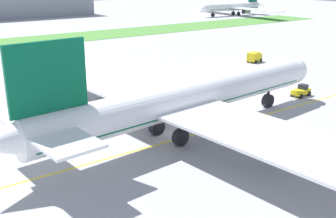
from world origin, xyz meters
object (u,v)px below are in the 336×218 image
(pushback_tug, at_px, (301,91))
(parked_airliner_far_centre, at_px, (233,7))
(ground_crew_marshaller_front, at_px, (147,102))
(service_truck_baggage_loader, at_px, (254,57))
(airliner_foreground, at_px, (184,100))

(pushback_tug, relative_size, parked_airliner_far_centre, 0.08)
(parked_airliner_far_centre, bearing_deg, ground_crew_marshaller_front, -139.14)
(pushback_tug, height_order, service_truck_baggage_loader, service_truck_baggage_loader)
(airliner_foreground, bearing_deg, service_truck_baggage_loader, 32.69)
(airliner_foreground, bearing_deg, parked_airliner_far_centre, 43.65)
(ground_crew_marshaller_front, relative_size, parked_airliner_far_centre, 0.02)
(airliner_foreground, xyz_separation_m, pushback_tug, (31.34, 2.78, -4.45))
(pushback_tug, bearing_deg, parked_airliner_far_centre, 50.49)
(ground_crew_marshaller_front, height_order, parked_airliner_far_centre, parked_airliner_far_centre)
(ground_crew_marshaller_front, relative_size, service_truck_baggage_loader, 0.32)
(ground_crew_marshaller_front, bearing_deg, parked_airliner_far_centre, 40.86)
(airliner_foreground, xyz_separation_m, ground_crew_marshaller_front, (2.89, 14.58, -4.52))
(airliner_foreground, relative_size, pushback_tug, 16.47)
(parked_airliner_far_centre, bearing_deg, pushback_tug, -129.51)
(airliner_foreground, height_order, pushback_tug, airliner_foreground)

